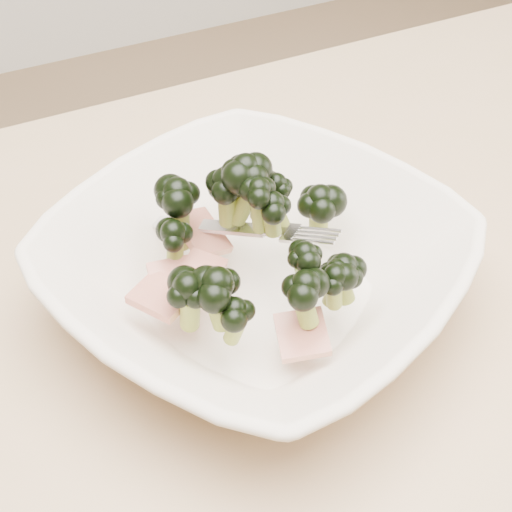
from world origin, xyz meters
TOP-DOWN VIEW (x-y plane):
  - dining_table at (0.00, 0.00)m, footprint 1.20×0.80m
  - broccoli_dish at (0.01, 0.05)m, footprint 0.40×0.40m

SIDE VIEW (x-z plane):
  - dining_table at x=0.00m, z-range 0.28..1.03m
  - broccoli_dish at x=0.01m, z-range 0.73..0.86m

